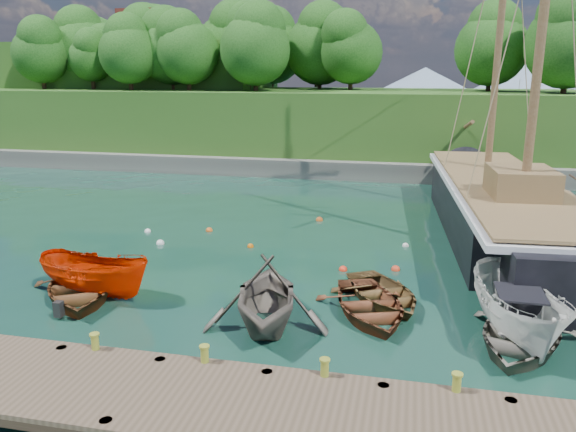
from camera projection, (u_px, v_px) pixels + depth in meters
name	position (u px, v px, depth m)	size (l,w,h in m)	color
ground	(289.00, 306.00, 18.66)	(160.00, 160.00, 0.00)	#153D2F
dock_near	(314.00, 416.00, 11.99)	(20.00, 3.20, 1.10)	#4E3F30
bollard_0	(98.00, 370.00, 14.69)	(0.26, 0.26, 0.45)	olive
bollard_1	(206.00, 383.00, 14.06)	(0.26, 0.26, 0.45)	olive
bollard_2	(324.00, 398.00, 13.43)	(0.26, 0.26, 0.45)	olive
bollard_3	(454.00, 414.00, 12.80)	(0.26, 0.26, 0.45)	olive
rowboat_0	(81.00, 297.00, 19.37)	(3.30, 4.63, 0.96)	#533119
rowboat_1	(267.00, 326.00, 17.20)	(3.85, 4.46, 2.35)	#635950
rowboat_2	(369.00, 315.00, 17.97)	(3.04, 4.25, 0.88)	brown
rowboat_3	(519.00, 346.00, 15.95)	(3.18, 4.46, 0.92)	#6C665A
rowboat_4	(383.00, 301.00, 19.03)	(2.81, 3.93, 0.81)	brown
motorboat_orange	(97.00, 295.00, 19.54)	(1.66, 4.41, 1.70)	red
cabin_boat_white	(516.00, 338.00, 16.42)	(1.98, 5.28, 2.04)	silver
schooner	(500.00, 212.00, 26.47)	(6.17, 27.35, 20.00)	black
mooring_buoy_0	(160.00, 244.00, 25.32)	(0.36, 0.36, 0.36)	white
mooring_buoy_1	(251.00, 247.00, 24.88)	(0.29, 0.29, 0.29)	#D56309
mooring_buoy_2	(343.00, 270.00, 21.99)	(0.34, 0.34, 0.34)	#FB361A
mooring_buoy_3	(405.00, 246.00, 24.98)	(0.29, 0.29, 0.29)	silver
mooring_buoy_4	(209.00, 231.00, 27.34)	(0.33, 0.33, 0.33)	#D35A1B
mooring_buoy_5	(319.00, 221.00, 29.25)	(0.37, 0.37, 0.37)	orange
mooring_buoy_6	(148.00, 232.00, 27.18)	(0.31, 0.31, 0.31)	white
mooring_buoy_7	(396.00, 270.00, 22.01)	(0.35, 0.35, 0.35)	red
headland	(223.00, 94.00, 49.59)	(51.00, 19.31, 12.90)	#474744
distant_ridge	(419.00, 93.00, 82.78)	(117.00, 40.00, 10.00)	#728CA5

